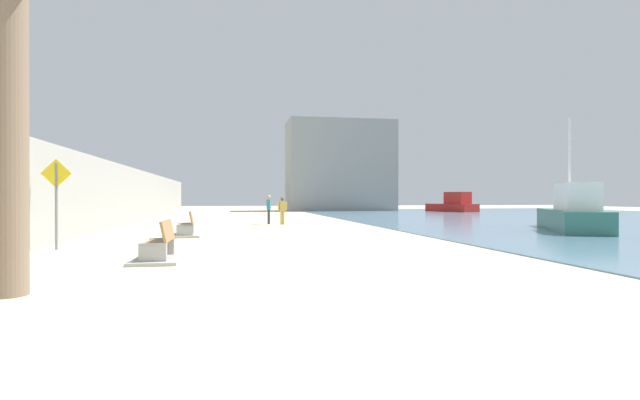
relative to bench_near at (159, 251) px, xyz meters
name	(u,v)px	position (x,y,z in m)	size (l,w,h in m)	color
ground_plane	(257,225)	(3.15, 15.07, -0.23)	(120.00, 120.00, 0.00)	beige
seawall	(113,195)	(-4.35, 15.07, 1.40)	(0.80, 64.00, 3.26)	#9E9E99
water_bay	(636,221)	(27.15, 15.07, -0.21)	(36.00, 68.00, 0.04)	slate
bench_near	(159,251)	(0.00, 0.00, 0.00)	(1.12, 2.11, 0.98)	#9E9E99
bench_far	(186,230)	(-0.02, 7.63, 0.00)	(1.20, 2.15, 0.98)	#9E9E99
person_walking	(269,207)	(3.84, 15.85, 0.73)	(0.27, 0.51, 1.66)	#333338
person_standing	(282,209)	(4.55, 15.16, 0.64)	(0.52, 0.24, 1.53)	gold
boat_mid_bay	(453,205)	(24.51, 35.68, 0.53)	(4.02, 5.95, 2.03)	red
boat_nearest	(572,213)	(16.68, 7.28, 0.57)	(4.86, 7.32, 5.12)	#337060
pedestrian_sign	(56,193)	(-3.28, 3.10, 1.41)	(0.85, 0.08, 2.64)	slate
harbor_building	(340,166)	(14.05, 43.07, 4.86)	(12.00, 6.00, 10.20)	gray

